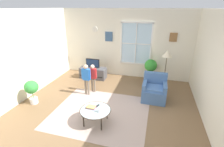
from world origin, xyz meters
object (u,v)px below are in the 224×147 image
object	(u,v)px
potted_plant_corner	(32,89)
floor_lamp	(167,58)
remote_near_books	(97,106)
armchair	(154,90)
potted_plant_by_window	(150,69)
tv_stand	(93,73)
coffee_table	(95,110)
person_red_shirt	(93,75)
person_blue_shirt	(86,76)
cup	(99,110)
book_stack	(91,107)
television	(93,63)

from	to	relation	value
potted_plant_corner	floor_lamp	distance (m)	4.49
remote_near_books	armchair	bearing A→B (deg)	45.96
remote_near_books	potted_plant_by_window	bearing A→B (deg)	67.12
tv_stand	potted_plant_by_window	size ratio (longest dim) A/B	1.17
armchair	coffee_table	distance (m)	2.20
person_red_shirt	person_blue_shirt	world-z (taller)	person_blue_shirt
cup	potted_plant_by_window	size ratio (longest dim) A/B	0.09
person_blue_shirt	armchair	bearing A→B (deg)	7.55
remote_near_books	person_red_shirt	distance (m)	1.63
coffee_table	book_stack	size ratio (longest dim) A/B	3.35
tv_stand	remote_near_books	size ratio (longest dim) A/B	8.01
person_blue_shirt	person_red_shirt	bearing A→B (deg)	63.28
remote_near_books	television	bearing A→B (deg)	114.23
potted_plant_corner	coffee_table	bearing A→B (deg)	-9.09
remote_near_books	person_red_shirt	world-z (taller)	person_red_shirt
person_red_shirt	person_blue_shirt	bearing A→B (deg)	-116.72
television	potted_plant_corner	bearing A→B (deg)	-113.94
coffee_table	person_red_shirt	size ratio (longest dim) A/B	0.79
book_stack	floor_lamp	bearing A→B (deg)	49.61
cup	potted_plant_by_window	distance (m)	3.31
person_red_shirt	floor_lamp	xyz separation A→B (m)	(2.44, 0.63, 0.65)
tv_stand	armchair	distance (m)	2.85
cup	floor_lamp	size ratio (longest dim) A/B	0.06
tv_stand	book_stack	world-z (taller)	tv_stand
cup	person_red_shirt	xyz separation A→B (m)	(-0.83, 1.68, 0.20)
armchair	person_red_shirt	xyz separation A→B (m)	(-2.14, -0.04, 0.33)
person_blue_shirt	tv_stand	bearing A→B (deg)	103.49
tv_stand	person_red_shirt	size ratio (longest dim) A/B	1.08
tv_stand	book_stack	size ratio (longest dim) A/B	4.54
tv_stand	book_stack	xyz separation A→B (m)	(1.04, -2.74, 0.19)
coffee_table	potted_plant_corner	size ratio (longest dim) A/B	1.05
floor_lamp	television	bearing A→B (deg)	169.63
television	coffee_table	xyz separation A→B (m)	(1.19, -2.79, -0.30)
television	floor_lamp	world-z (taller)	floor_lamp
cup	remote_near_books	size ratio (longest dim) A/B	0.64
cup	coffee_table	bearing A→B (deg)	153.43
tv_stand	potted_plant_by_window	bearing A→B (deg)	6.50
tv_stand	coffee_table	distance (m)	3.03
coffee_table	cup	world-z (taller)	cup
tv_stand	armchair	size ratio (longest dim) A/B	1.29
tv_stand	remote_near_books	xyz separation A→B (m)	(1.18, -2.62, 0.18)
person_red_shirt	potted_plant_corner	bearing A→B (deg)	-140.84
coffee_table	person_blue_shirt	xyz separation A→B (m)	(-0.84, 1.36, 0.32)
cup	floor_lamp	xyz separation A→B (m)	(1.61, 2.31, 0.85)
floor_lamp	coffee_table	bearing A→B (deg)	-127.57
tv_stand	potted_plant_corner	size ratio (longest dim) A/B	1.42
television	potted_plant_by_window	size ratio (longest dim) A/B	0.62
remote_near_books	person_blue_shirt	bearing A→B (deg)	125.03
tv_stand	floor_lamp	world-z (taller)	floor_lamp
tv_stand	armchair	xyz separation A→B (m)	(2.62, -1.12, 0.09)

